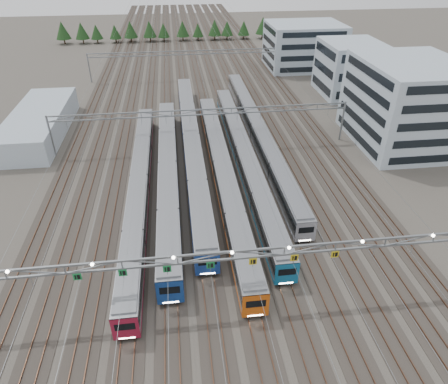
{
  "coord_description": "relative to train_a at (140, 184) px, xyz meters",
  "views": [
    {
      "loc": [
        -4.69,
        -30.82,
        35.32
      ],
      "look_at": [
        1.44,
        17.93,
        3.5
      ],
      "focal_mm": 32.0,
      "sensor_mm": 36.0,
      "label": 1
    }
  ],
  "objects": [
    {
      "name": "train_b",
      "position": [
        4.5,
        3.19,
        0.17
      ],
      "size": [
        3.06,
        54.34,
        3.98
      ],
      "color": "black",
      "rests_on": "ground"
    },
    {
      "name": "treeline",
      "position": [
        4.05,
        110.0,
        2.16
      ],
      "size": [
        81.2,
        5.6,
        7.02
      ],
      "color": "#332114",
      "rests_on": "ground"
    },
    {
      "name": "gantry_near",
      "position": [
        11.2,
        -24.35,
        5.01
      ],
      "size": [
        56.36,
        0.61,
        8.08
      ],
      "color": "gray",
      "rests_on": "ground"
    },
    {
      "name": "ground",
      "position": [
        11.25,
        -24.24,
        -2.07
      ],
      "size": [
        400.0,
        400.0,
        0.0
      ],
      "primitive_type": "plane",
      "color": "#47423A",
      "rests_on": "ground"
    },
    {
      "name": "train_f",
      "position": [
        22.5,
        17.49,
        0.03
      ],
      "size": [
        2.84,
        65.81,
        3.7
      ],
      "color": "black",
      "rests_on": "ground"
    },
    {
      "name": "depot_bldg_mid",
      "position": [
        51.29,
        42.82,
        4.42
      ],
      "size": [
        14.0,
        16.0,
        12.97
      ],
      "primitive_type": "cube",
      "color": "#AABDCB",
      "rests_on": "ground"
    },
    {
      "name": "train_c",
      "position": [
        9.0,
        13.61,
        0.17
      ],
      "size": [
        3.05,
        67.27,
        3.98
      ],
      "color": "black",
      "rests_on": "ground"
    },
    {
      "name": "west_shed",
      "position": [
        -21.78,
        26.16,
        0.41
      ],
      "size": [
        10.0,
        30.0,
        4.96
      ],
      "primitive_type": "cube",
      "color": "#AABDCB",
      "rests_on": "ground"
    },
    {
      "name": "depot_bldg_south",
      "position": [
        50.7,
        13.57,
        5.85
      ],
      "size": [
        18.0,
        22.0,
        15.85
      ],
      "primitive_type": "cube",
      "color": "#AABDCB",
      "rests_on": "ground"
    },
    {
      "name": "train_a",
      "position": [
        0.0,
        0.0,
        0.0
      ],
      "size": [
        2.8,
        56.21,
        3.64
      ],
      "color": "black",
      "rests_on": "ground"
    },
    {
      "name": "depot_bldg_north",
      "position": [
        46.83,
        68.33,
        4.4
      ],
      "size": [
        22.0,
        18.0,
        12.95
      ],
      "primitive_type": "cube",
      "color": "#AABDCB",
      "rests_on": "ground"
    },
    {
      "name": "gantry_mid",
      "position": [
        11.25,
        15.76,
        4.32
      ],
      "size": [
        56.36,
        0.36,
        8.0
      ],
      "color": "gray",
      "rests_on": "ground"
    },
    {
      "name": "train_d",
      "position": [
        13.5,
        2.71,
        0.09
      ],
      "size": [
        2.93,
        59.29,
        3.82
      ],
      "color": "black",
      "rests_on": "ground"
    },
    {
      "name": "gantry_far",
      "position": [
        11.25,
        60.76,
        4.32
      ],
      "size": [
        56.36,
        0.36,
        8.0
      ],
      "color": "gray",
      "rests_on": "ground"
    },
    {
      "name": "track_bed",
      "position": [
        11.25,
        75.76,
        -0.58
      ],
      "size": [
        54.0,
        260.0,
        5.42
      ],
      "color": "#2D2823",
      "rests_on": "ground"
    },
    {
      "name": "train_e",
      "position": [
        18.0,
        7.68,
        0.06
      ],
      "size": [
        2.89,
        60.79,
        3.77
      ],
      "color": "black",
      "rests_on": "ground"
    }
  ]
}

